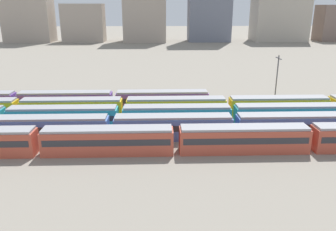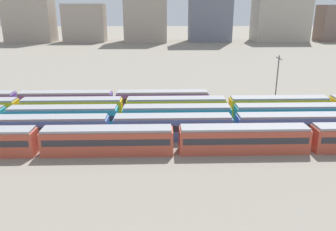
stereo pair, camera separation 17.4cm
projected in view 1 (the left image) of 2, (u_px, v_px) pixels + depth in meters
ground_plane at (11, 129)px, 56.60m from camera, size 600.00×600.00×0.00m
train_track_0 at (310, 138)px, 47.55m from camera, size 112.50×3.06×3.75m
train_track_1 at (173, 127)px, 51.90m from camera, size 93.60×3.06×3.75m
train_track_2 at (177, 116)px, 56.87m from camera, size 93.60×3.06×3.75m
train_track_3 at (176, 107)px, 61.82m from camera, size 93.60×3.06×3.75m
train_track_4 at (66, 101)px, 66.10m from camera, size 55.80×3.06×3.75m
catenary_pole_1 at (277, 78)px, 68.96m from camera, size 0.24×3.20×10.17m
distant_building_0 at (27, 7)px, 187.47m from camera, size 25.74×15.41×37.51m
distant_building_1 at (84, 23)px, 191.01m from camera, size 23.07×12.93×20.73m
distant_building_2 at (145, 4)px, 188.98m from camera, size 23.46×21.24×40.76m
distant_building_4 at (280, 10)px, 192.36m from camera, size 29.88×18.18×34.34m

